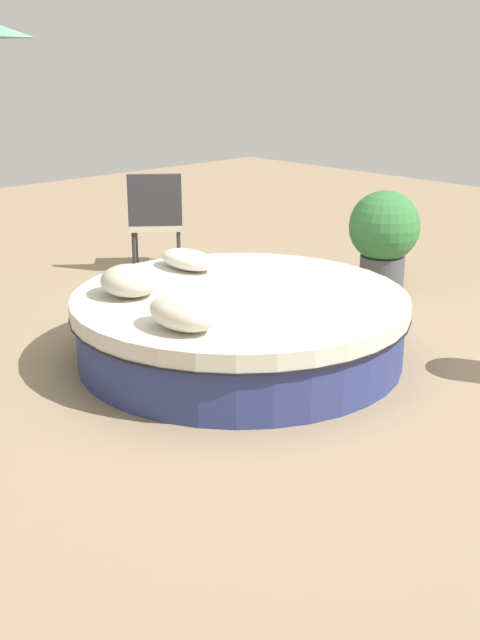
{
  "coord_description": "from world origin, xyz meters",
  "views": [
    {
      "loc": [
        -3.87,
        3.73,
        2.12
      ],
      "look_at": [
        0.0,
        0.0,
        0.29
      ],
      "focal_mm": 44.97,
      "sensor_mm": 36.0,
      "label": 1
    }
  ],
  "objects_px": {
    "throw_pillow_2": "(184,312)",
    "planter": "(384,234)",
    "throw_pillow_0": "(188,259)",
    "round_bed": "(240,326)",
    "throw_pillow_1": "(130,281)",
    "patio_chair": "(156,215)"
  },
  "relations": [
    {
      "from": "throw_pillow_0",
      "to": "throw_pillow_1",
      "type": "relative_size",
      "value": 1.24
    },
    {
      "from": "throw_pillow_1",
      "to": "throw_pillow_2",
      "type": "height_order",
      "value": "throw_pillow_1"
    },
    {
      "from": "throw_pillow_2",
      "to": "planter",
      "type": "distance_m",
      "value": 3.0
    },
    {
      "from": "throw_pillow_0",
      "to": "planter",
      "type": "distance_m",
      "value": 2.04
    },
    {
      "from": "throw_pillow_0",
      "to": "planter",
      "type": "bearing_deg",
      "value": -101.43
    },
    {
      "from": "throw_pillow_1",
      "to": "planter",
      "type": "height_order",
      "value": "planter"
    },
    {
      "from": "round_bed",
      "to": "throw_pillow_2",
      "type": "relative_size",
      "value": 4.62
    },
    {
      "from": "round_bed",
      "to": "throw_pillow_1",
      "type": "distance_m",
      "value": 0.84
    },
    {
      "from": "patio_chair",
      "to": "planter",
      "type": "height_order",
      "value": "patio_chair"
    },
    {
      "from": "patio_chair",
      "to": "throw_pillow_2",
      "type": "bearing_deg",
      "value": -85.86
    },
    {
      "from": "throw_pillow_1",
      "to": "throw_pillow_2",
      "type": "relative_size",
      "value": 0.84
    },
    {
      "from": "throw_pillow_1",
      "to": "throw_pillow_2",
      "type": "distance_m",
      "value": 0.81
    },
    {
      "from": "throw_pillow_0",
      "to": "throw_pillow_2",
      "type": "xyz_separation_m",
      "value": [
        -1.06,
        0.93,
        0.03
      ]
    },
    {
      "from": "throw_pillow_0",
      "to": "throw_pillow_2",
      "type": "bearing_deg",
      "value": 138.64
    },
    {
      "from": "throw_pillow_2",
      "to": "planter",
      "type": "xyz_separation_m",
      "value": [
        0.65,
        -2.93,
        -0.07
      ]
    },
    {
      "from": "planter",
      "to": "patio_chair",
      "type": "bearing_deg",
      "value": 28.8
    },
    {
      "from": "throw_pillow_2",
      "to": "planter",
      "type": "height_order",
      "value": "planter"
    },
    {
      "from": "round_bed",
      "to": "throw_pillow_1",
      "type": "xyz_separation_m",
      "value": [
        0.5,
        0.58,
        0.35
      ]
    },
    {
      "from": "patio_chair",
      "to": "planter",
      "type": "distance_m",
      "value": 2.25
    },
    {
      "from": "throw_pillow_2",
      "to": "patio_chair",
      "type": "bearing_deg",
      "value": -35.13
    },
    {
      "from": "throw_pillow_1",
      "to": "throw_pillow_2",
      "type": "xyz_separation_m",
      "value": [
        -0.79,
        0.18,
        -0.0
      ]
    },
    {
      "from": "throw_pillow_0",
      "to": "round_bed",
      "type": "bearing_deg",
      "value": 167.44
    }
  ]
}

